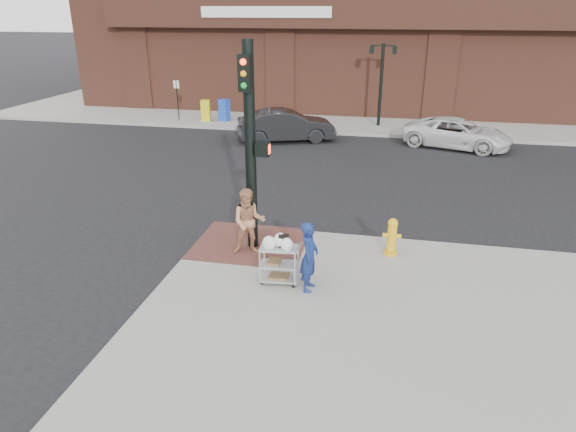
% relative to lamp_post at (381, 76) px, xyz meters
% --- Properties ---
extents(ground, '(220.00, 220.00, 0.00)m').
position_rel_lamp_post_xyz_m(ground, '(-2.00, -16.00, -2.62)').
color(ground, black).
rests_on(ground, ground).
extents(sidewalk_far, '(65.00, 36.00, 0.15)m').
position_rel_lamp_post_xyz_m(sidewalk_far, '(10.50, 16.00, -2.54)').
color(sidewalk_far, gray).
rests_on(sidewalk_far, ground).
extents(brick_curb_ramp, '(2.80, 2.40, 0.01)m').
position_rel_lamp_post_xyz_m(brick_curb_ramp, '(-2.60, -15.10, -2.46)').
color(brick_curb_ramp, '#592C29').
rests_on(brick_curb_ramp, sidewalk_near).
extents(lamp_post, '(1.32, 0.22, 4.00)m').
position_rel_lamp_post_xyz_m(lamp_post, '(0.00, 0.00, 0.00)').
color(lamp_post, black).
rests_on(lamp_post, sidewalk_far).
extents(parking_sign, '(0.05, 0.05, 2.20)m').
position_rel_lamp_post_xyz_m(parking_sign, '(-10.50, -1.00, -1.37)').
color(parking_sign, black).
rests_on(parking_sign, sidewalk_far).
extents(traffic_signal_pole, '(0.61, 0.51, 5.00)m').
position_rel_lamp_post_xyz_m(traffic_signal_pole, '(-2.48, -15.23, 0.21)').
color(traffic_signal_pole, black).
rests_on(traffic_signal_pole, sidewalk_near).
extents(woman_blue, '(0.39, 0.58, 1.55)m').
position_rel_lamp_post_xyz_m(woman_blue, '(-0.75, -17.04, -1.69)').
color(woman_blue, navy).
rests_on(woman_blue, sidewalk_near).
extents(pedestrian_tan, '(0.94, 0.81, 1.66)m').
position_rel_lamp_post_xyz_m(pedestrian_tan, '(-2.48, -15.60, -1.64)').
color(pedestrian_tan, tan).
rests_on(pedestrian_tan, sidewalk_near).
extents(sedan_dark, '(4.71, 2.99, 1.47)m').
position_rel_lamp_post_xyz_m(sedan_dark, '(-4.07, -3.69, -1.89)').
color(sedan_dark, black).
rests_on(sedan_dark, ground).
extents(minivan_white, '(5.03, 3.45, 1.28)m').
position_rel_lamp_post_xyz_m(minivan_white, '(3.56, -3.28, -1.98)').
color(minivan_white, silver).
rests_on(minivan_white, ground).
extents(utility_cart, '(0.87, 0.55, 1.14)m').
position_rel_lamp_post_xyz_m(utility_cart, '(-1.44, -16.89, -1.95)').
color(utility_cart, '#9A9B9F').
rests_on(utility_cart, sidewalk_near).
extents(fire_hydrant, '(0.45, 0.31, 0.95)m').
position_rel_lamp_post_xyz_m(fire_hydrant, '(0.94, -15.00, -1.98)').
color(fire_hydrant, gold).
rests_on(fire_hydrant, sidewalk_near).
extents(newsbox_yellow, '(0.53, 0.50, 1.10)m').
position_rel_lamp_post_xyz_m(newsbox_yellow, '(-9.06, -0.72, -1.92)').
color(newsbox_yellow, gold).
rests_on(newsbox_yellow, sidewalk_far).
extents(newsbox_blue, '(0.58, 0.55, 1.14)m').
position_rel_lamp_post_xyz_m(newsbox_blue, '(-8.09, -0.52, -1.90)').
color(newsbox_blue, blue).
rests_on(newsbox_blue, sidewalk_far).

